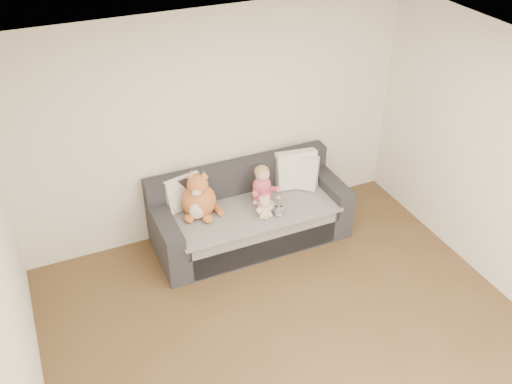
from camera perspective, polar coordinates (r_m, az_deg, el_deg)
room_shell at (r=4.70m, az=4.73°, el=-4.01°), size 5.00×5.00×5.00m
sofa at (r=6.55m, az=-0.67°, el=-2.36°), size 2.20×0.94×0.85m
cushion_left at (r=6.36m, az=-7.34°, el=0.00°), size 0.45×0.28×0.40m
cushion_right_back at (r=6.68m, az=4.06°, el=2.29°), size 0.50×0.28×0.45m
cushion_right_front at (r=6.67m, az=4.32°, el=2.07°), size 0.46×0.43×0.41m
toddler at (r=6.35m, az=0.71°, el=0.33°), size 0.33×0.48×0.47m
plush_cat at (r=6.19m, az=-5.73°, el=-0.70°), size 0.44×0.41×0.58m
teddy_bear at (r=6.21m, az=0.86°, el=-1.60°), size 0.21×0.15×0.26m
plush_cow at (r=6.26m, az=2.24°, el=-1.75°), size 0.13×0.19×0.15m
sippy_cup at (r=6.26m, az=1.43°, el=-1.82°), size 0.10×0.07×0.11m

